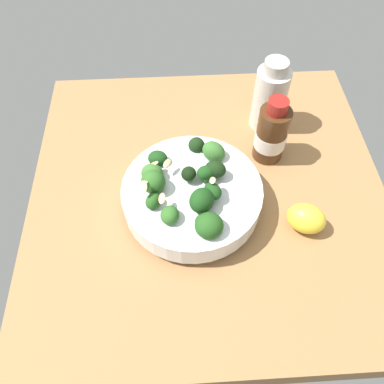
% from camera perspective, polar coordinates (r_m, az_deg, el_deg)
% --- Properties ---
extents(ground_plane, '(0.60, 0.60, 0.05)m').
position_cam_1_polar(ground_plane, '(0.68, 2.32, -0.65)').
color(ground_plane, '#996D42').
extents(bowl_of_broccoli, '(0.22, 0.22, 0.10)m').
position_cam_1_polar(bowl_of_broccoli, '(0.61, -0.08, -0.27)').
color(bowl_of_broccoli, white).
rests_on(bowl_of_broccoli, ground_plane).
extents(lemon_wedge, '(0.07, 0.07, 0.05)m').
position_cam_1_polar(lemon_wedge, '(0.63, 16.34, -3.75)').
color(lemon_wedge, yellow).
rests_on(lemon_wedge, ground_plane).
extents(bottle_tall, '(0.06, 0.06, 0.14)m').
position_cam_1_polar(bottle_tall, '(0.74, 11.31, 13.47)').
color(bottle_tall, beige).
rests_on(bottle_tall, ground_plane).
extents(bottle_short, '(0.05, 0.05, 0.13)m').
position_cam_1_polar(bottle_short, '(0.69, 11.53, 8.35)').
color(bottle_short, '#472814').
rests_on(bottle_short, ground_plane).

